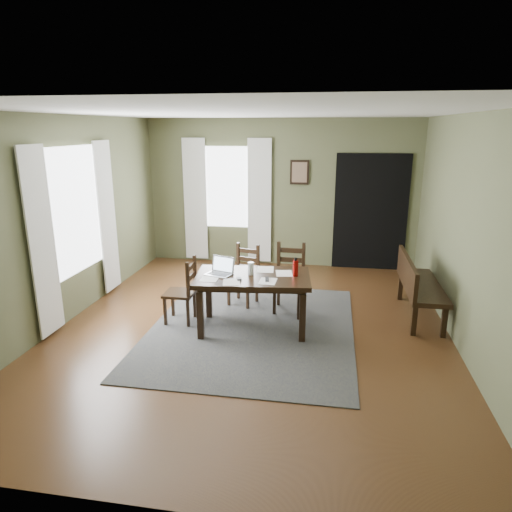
% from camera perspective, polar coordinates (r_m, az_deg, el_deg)
% --- Properties ---
extents(ground, '(5.00, 6.00, 0.01)m').
position_cam_1_polar(ground, '(6.04, -0.48, -9.06)').
color(ground, '#492C16').
extents(room_shell, '(5.02, 6.02, 2.71)m').
position_cam_1_polar(room_shell, '(5.53, -0.52, 8.20)').
color(room_shell, '#575C3C').
rests_on(room_shell, ground).
extents(rug, '(2.60, 3.20, 0.01)m').
position_cam_1_polar(rug, '(6.04, -0.48, -8.96)').
color(rug, '#373737').
rests_on(rug, ground).
extents(dining_table, '(1.52, 1.01, 0.72)m').
position_cam_1_polar(dining_table, '(5.79, -0.40, -3.29)').
color(dining_table, black).
rests_on(dining_table, rug).
extents(chair_end, '(0.39, 0.39, 0.88)m').
position_cam_1_polar(chair_end, '(6.14, -9.12, -4.40)').
color(chair_end, black).
rests_on(chair_end, rug).
extents(chair_back_left, '(0.47, 0.47, 0.87)m').
position_cam_1_polar(chair_back_left, '(6.72, -1.47, -2.45)').
color(chair_back_left, black).
rests_on(chair_back_left, rug).
extents(chair_back_right, '(0.44, 0.44, 0.96)m').
position_cam_1_polar(chair_back_right, '(6.47, 4.18, -2.84)').
color(chair_back_right, black).
rests_on(chair_back_right, rug).
extents(bench, '(0.47, 1.48, 0.83)m').
position_cam_1_polar(bench, '(6.61, 19.43, -3.10)').
color(bench, black).
rests_on(bench, ground).
extents(laptop, '(0.38, 0.34, 0.22)m').
position_cam_1_polar(laptop, '(5.82, -4.43, -1.73)').
color(laptop, '#B7B7BC').
rests_on(laptop, dining_table).
extents(computer_mouse, '(0.08, 0.10, 0.03)m').
position_cam_1_polar(computer_mouse, '(5.60, -2.12, -2.86)').
color(computer_mouse, '#3F3F42').
rests_on(computer_mouse, dining_table).
extents(tv_remote, '(0.07, 0.17, 0.02)m').
position_cam_1_polar(tv_remote, '(5.60, 1.39, -2.91)').
color(tv_remote, black).
rests_on(tv_remote, dining_table).
extents(drinking_glass, '(0.10, 0.10, 0.16)m').
position_cam_1_polar(drinking_glass, '(5.77, -0.66, -1.58)').
color(drinking_glass, silver).
rests_on(drinking_glass, dining_table).
extents(water_bottle, '(0.09, 0.09, 0.24)m').
position_cam_1_polar(water_bottle, '(5.73, 4.95, -1.47)').
color(water_bottle, '#AA100D').
rests_on(water_bottle, dining_table).
extents(paper_a, '(0.22, 0.28, 0.00)m').
position_cam_1_polar(paper_a, '(5.68, -5.81, -2.80)').
color(paper_a, white).
rests_on(paper_a, dining_table).
extents(paper_b, '(0.21, 0.27, 0.00)m').
position_cam_1_polar(paper_b, '(5.55, 1.48, -3.16)').
color(paper_b, white).
rests_on(paper_b, dining_table).
extents(paper_c, '(0.25, 0.30, 0.00)m').
position_cam_1_polar(paper_c, '(6.00, 1.17, -1.69)').
color(paper_c, white).
rests_on(paper_c, dining_table).
extents(paper_d, '(0.25, 0.30, 0.00)m').
position_cam_1_polar(paper_d, '(5.85, 3.53, -2.18)').
color(paper_d, white).
rests_on(paper_d, dining_table).
extents(paper_e, '(0.25, 0.30, 0.00)m').
position_cam_1_polar(paper_e, '(5.53, -3.08, -3.26)').
color(paper_e, white).
rests_on(paper_e, dining_table).
extents(window_left, '(0.01, 1.30, 1.70)m').
position_cam_1_polar(window_left, '(6.65, -21.72, 5.30)').
color(window_left, white).
rests_on(window_left, ground).
extents(window_back, '(1.00, 0.01, 1.50)m').
position_cam_1_polar(window_back, '(8.66, -3.63, 8.57)').
color(window_back, white).
rests_on(window_back, ground).
extents(curtain_left_near, '(0.03, 0.48, 2.30)m').
position_cam_1_polar(curtain_left_near, '(6.01, -25.19, 1.45)').
color(curtain_left_near, silver).
rests_on(curtain_left_near, ground).
extents(curtain_left_far, '(0.03, 0.48, 2.30)m').
position_cam_1_polar(curtain_left_far, '(7.38, -18.10, 4.60)').
color(curtain_left_far, silver).
rests_on(curtain_left_far, ground).
extents(curtain_back_left, '(0.44, 0.03, 2.30)m').
position_cam_1_polar(curtain_back_left, '(8.83, -7.60, 6.96)').
color(curtain_back_left, silver).
rests_on(curtain_back_left, ground).
extents(curtain_back_right, '(0.44, 0.03, 2.30)m').
position_cam_1_polar(curtain_back_right, '(8.55, 0.43, 6.81)').
color(curtain_back_right, silver).
rests_on(curtain_back_right, ground).
extents(framed_picture, '(0.34, 0.03, 0.44)m').
position_cam_1_polar(framed_picture, '(8.42, 5.46, 10.38)').
color(framed_picture, black).
rests_on(framed_picture, ground).
extents(doorway_back, '(1.30, 0.03, 2.10)m').
position_cam_1_polar(doorway_back, '(8.53, 14.12, 5.29)').
color(doorway_back, black).
rests_on(doorway_back, ground).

